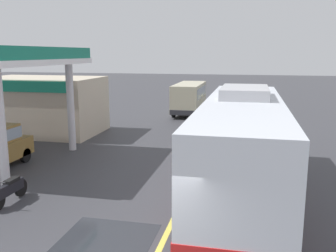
# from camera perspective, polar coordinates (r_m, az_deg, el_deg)

# --- Properties ---
(ground) EXTENTS (120.00, 120.00, 0.00)m
(ground) POSITION_cam_1_polar(r_m,az_deg,el_deg) (26.66, 7.80, 0.55)
(ground) COLOR #38383D
(lane_divider_stripe) EXTENTS (0.16, 50.00, 0.01)m
(lane_divider_stripe) POSITION_cam_1_polar(r_m,az_deg,el_deg) (21.78, 6.70, -1.80)
(lane_divider_stripe) COLOR #D8CC4C
(lane_divider_stripe) RESTS_ON ground
(coach_bus_main) EXTENTS (2.60, 11.04, 3.69)m
(coach_bus_main) POSITION_cam_1_polar(r_m,az_deg,el_deg) (12.68, 11.29, -3.39)
(coach_bus_main) COLOR silver
(coach_bus_main) RESTS_ON ground
(gas_station_roadside) EXTENTS (9.10, 11.95, 5.10)m
(gas_station_roadside) POSITION_cam_1_polar(r_m,az_deg,el_deg) (22.30, -21.52, 4.63)
(gas_station_roadside) COLOR #147259
(gas_station_roadside) RESTS_ON ground
(minibus_opposing_lane) EXTENTS (2.04, 6.13, 2.44)m
(minibus_opposing_lane) POSITION_cam_1_polar(r_m,az_deg,el_deg) (30.13, 3.28, 4.68)
(minibus_opposing_lane) COLOR #BFB799
(minibus_opposing_lane) RESTS_ON ground
(motorcycle_parked_forecourt) EXTENTS (0.55, 1.80, 0.92)m
(motorcycle_parked_forecourt) POSITION_cam_1_polar(r_m,az_deg,el_deg) (13.41, -23.08, -8.98)
(motorcycle_parked_forecourt) COLOR black
(motorcycle_parked_forecourt) RESTS_ON ground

